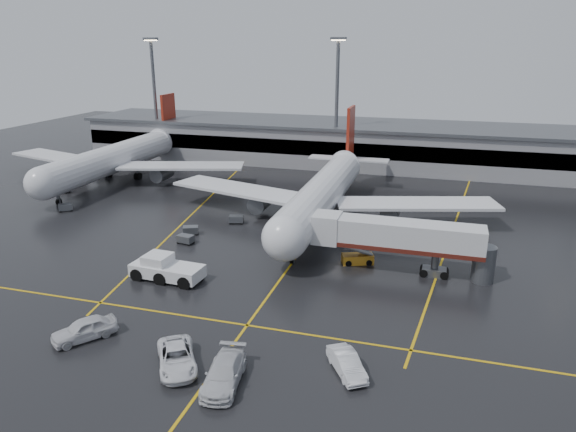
% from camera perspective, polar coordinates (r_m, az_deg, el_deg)
% --- Properties ---
extents(ground, '(220.00, 220.00, 0.00)m').
position_cam_1_polar(ground, '(68.44, 2.08, -2.83)').
color(ground, black).
rests_on(ground, ground).
extents(apron_line_centre, '(0.25, 90.00, 0.02)m').
position_cam_1_polar(apron_line_centre, '(68.44, 2.08, -2.82)').
color(apron_line_centre, gold).
rests_on(apron_line_centre, ground).
extents(apron_line_stop, '(60.00, 0.25, 0.02)m').
position_cam_1_polar(apron_line_stop, '(49.43, -4.42, -11.63)').
color(apron_line_stop, gold).
rests_on(apron_line_stop, ground).
extents(apron_line_left, '(9.99, 69.35, 0.02)m').
position_cam_1_polar(apron_line_left, '(83.96, -9.51, 0.96)').
color(apron_line_left, gold).
rests_on(apron_line_left, ground).
extents(apron_line_right, '(7.57, 69.64, 0.02)m').
position_cam_1_polar(apron_line_right, '(76.04, 17.28, -1.47)').
color(apron_line_right, gold).
rests_on(apron_line_right, ground).
extents(terminal, '(122.00, 19.00, 8.60)m').
position_cam_1_polar(terminal, '(112.80, 8.24, 7.70)').
color(terminal, gray).
rests_on(terminal, ground).
extents(light_mast_left, '(3.00, 1.20, 25.45)m').
position_cam_1_polar(light_mast_left, '(120.76, -14.17, 12.90)').
color(light_mast_left, '#595B60').
rests_on(light_mast_left, ground).
extents(light_mast_mid, '(3.00, 1.20, 25.45)m').
position_cam_1_polar(light_mast_mid, '(106.44, 5.28, 12.71)').
color(light_mast_mid, '#595B60').
rests_on(light_mast_mid, ground).
extents(main_airliner, '(48.80, 45.60, 14.10)m').
position_cam_1_polar(main_airliner, '(76.09, 3.94, 2.66)').
color(main_airliner, silver).
rests_on(main_airliner, ground).
extents(second_airliner, '(48.80, 45.60, 14.10)m').
position_cam_1_polar(second_airliner, '(103.60, -17.90, 6.01)').
color(second_airliner, silver).
rests_on(second_airliner, ground).
extents(jet_bridge, '(19.90, 3.40, 6.05)m').
position_cam_1_polar(jet_bridge, '(59.74, 11.77, -2.39)').
color(jet_bridge, silver).
rests_on(jet_bridge, ground).
extents(pushback_tractor, '(8.08, 3.86, 2.82)m').
position_cam_1_polar(pushback_tractor, '(59.23, -13.04, -5.60)').
color(pushback_tractor, silver).
rests_on(pushback_tractor, ground).
extents(belt_loader, '(3.89, 2.71, 2.27)m').
position_cam_1_polar(belt_loader, '(62.38, 7.49, -4.58)').
color(belt_loader, orange).
rests_on(belt_loader, ground).
extents(service_van_a, '(5.61, 6.64, 1.69)m').
position_cam_1_polar(service_van_a, '(44.19, -11.87, -14.69)').
color(service_van_a, white).
rests_on(service_van_a, ground).
extents(service_van_b, '(3.43, 6.56, 1.82)m').
position_cam_1_polar(service_van_b, '(41.76, -6.90, -16.44)').
color(service_van_b, silver).
rests_on(service_van_b, ground).
extents(service_van_c, '(4.05, 5.02, 1.61)m').
position_cam_1_polar(service_van_c, '(42.97, 6.34, -15.48)').
color(service_van_c, silver).
rests_on(service_van_c, ground).
extents(service_van_d, '(5.10, 5.73, 1.88)m').
position_cam_1_polar(service_van_d, '(50.08, -21.06, -11.27)').
color(service_van_d, silver).
rests_on(service_van_d, ground).
extents(baggage_cart_a, '(2.18, 1.61, 1.12)m').
position_cam_1_polar(baggage_cart_a, '(69.05, -10.96, -2.42)').
color(baggage_cart_a, '#595B60').
rests_on(baggage_cart_a, ground).
extents(baggage_cart_b, '(2.35, 1.97, 1.12)m').
position_cam_1_polar(baggage_cart_b, '(72.14, -10.44, -1.48)').
color(baggage_cart_b, '#595B60').
rests_on(baggage_cart_b, ground).
extents(baggage_cart_c, '(2.28, 1.80, 1.12)m').
position_cam_1_polar(baggage_cart_c, '(75.64, -5.58, -0.32)').
color(baggage_cart_c, '#595B60').
rests_on(baggage_cart_c, ground).
extents(baggage_cart_d, '(2.13, 1.50, 1.12)m').
position_cam_1_polar(baggage_cart_d, '(98.50, -23.02, 2.68)').
color(baggage_cart_d, '#595B60').
rests_on(baggage_cart_d, ground).
extents(baggage_cart_e, '(2.38, 2.25, 1.12)m').
position_cam_1_polar(baggage_cart_e, '(87.58, -22.81, 0.90)').
color(baggage_cart_e, '#595B60').
rests_on(baggage_cart_e, ground).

